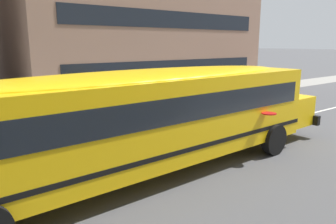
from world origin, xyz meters
name	(u,v)px	position (x,y,z in m)	size (l,w,h in m)	color
ground_plane	(68,174)	(0.00, 0.00, 0.00)	(400.00, 400.00, 0.00)	#4C4C4F
sidewalk_far	(9,123)	(0.00, 7.39, 0.01)	(120.00, 3.00, 0.01)	gray
lane_centreline	(68,174)	(0.00, 0.00, 0.00)	(110.00, 0.16, 0.01)	silver
school_bus	(153,113)	(1.97, -1.35, 1.72)	(13.02, 3.09, 2.90)	yellow
parked_car_red_beside_sign	(271,83)	(16.34, 4.88, 0.84)	(3.99, 2.06, 1.64)	maroon
apartment_block_far_centre	(125,4)	(10.83, 15.11, 6.65)	(18.49, 12.51, 13.30)	#93705B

